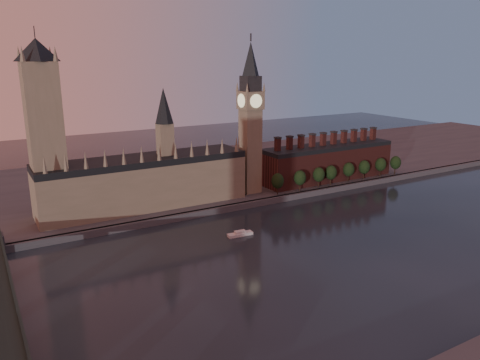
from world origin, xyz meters
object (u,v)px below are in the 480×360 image
object	(u,v)px
victoria_tower	(45,127)
river_boat	(240,234)
big_ben	(250,117)
westminster_bridge	(3,334)

from	to	relation	value
victoria_tower	river_boat	world-z (taller)	victoria_tower
victoria_tower	big_ben	distance (m)	130.12
big_ben	river_boat	bearing A→B (deg)	-125.62
river_boat	big_ben	bearing A→B (deg)	58.71
big_ben	westminster_bridge	distance (m)	205.83
westminster_bridge	river_boat	xyz separation A→B (m)	(121.70, 52.26, -6.33)
victoria_tower	river_boat	xyz separation A→B (m)	(86.70, -65.44, -57.98)
victoria_tower	river_boat	bearing A→B (deg)	-37.05
river_boat	westminster_bridge	bearing A→B (deg)	-152.43
victoria_tower	river_boat	distance (m)	123.13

